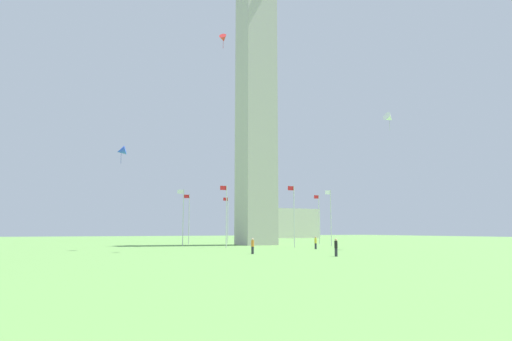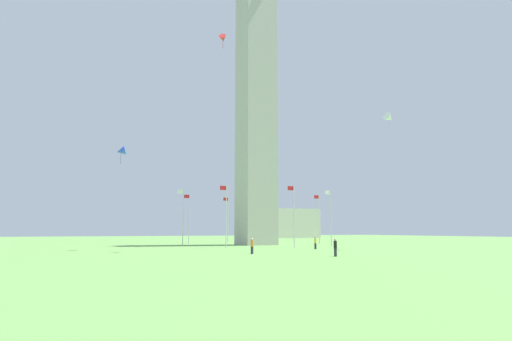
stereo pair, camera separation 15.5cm
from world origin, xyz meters
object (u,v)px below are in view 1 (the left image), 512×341
(flagpole_w, at_px, (228,218))
(distant_building, at_px, (285,224))
(flagpole_se, at_px, (331,215))
(flagpole_s, at_px, (319,217))
(flagpole_ne, at_px, (226,213))
(obelisk_monument, at_px, (256,98))
(kite_white_delta, at_px, (389,118))
(kite_blue_delta, at_px, (121,151))
(flagpole_e, at_px, (294,214))
(flagpole_n, at_px, (183,215))
(person_black_shirt, at_px, (336,248))
(flagpole_sw, at_px, (277,218))
(person_yellow_shirt, at_px, (316,243))
(person_orange_shirt, at_px, (253,246))
(flagpole_nw, at_px, (189,217))
(kite_red_delta, at_px, (223,39))

(flagpole_w, distance_m, distant_building, 64.13)
(flagpole_se, distance_m, flagpole_s, 10.23)
(flagpole_ne, bearing_deg, flagpole_se, 180.00)
(obelisk_monument, height_order, kite_white_delta, obelisk_monument)
(kite_blue_delta, bearing_deg, flagpole_ne, -174.47)
(flagpole_ne, distance_m, flagpole_e, 10.23)
(distant_building, bearing_deg, flagpole_n, 49.02)
(flagpole_e, bearing_deg, flagpole_n, -45.00)
(flagpole_ne, height_order, person_black_shirt, flagpole_ne)
(flagpole_ne, height_order, flagpole_sw, same)
(flagpole_ne, height_order, kite_white_delta, kite_white_delta)
(obelisk_monument, xyz_separation_m, person_black_shirt, (7.96, 35.00, -25.89))
(flagpole_sw, height_order, kite_blue_delta, kite_blue_delta)
(flagpole_se, xyz_separation_m, person_yellow_shirt, (9.80, 10.30, -4.22))
(flagpole_n, height_order, flagpole_w, same)
(obelisk_monument, xyz_separation_m, flagpole_n, (13.42, 0.00, -21.68))
(flagpole_e, xyz_separation_m, flagpole_w, (-0.00, -26.74, 0.00))
(person_yellow_shirt, height_order, kite_blue_delta, kite_blue_delta)
(flagpole_sw, distance_m, distant_building, 61.87)
(flagpole_se, bearing_deg, person_orange_shirt, 37.93)
(flagpole_e, height_order, person_orange_shirt, flagpole_e)
(flagpole_nw, bearing_deg, flagpole_sw, 180.00)
(person_orange_shirt, bearing_deg, person_yellow_shirt, -32.12)
(flagpole_e, xyz_separation_m, kite_white_delta, (-9.54, 10.89, 13.38))
(kite_white_delta, bearing_deg, person_black_shirt, 31.62)
(kite_white_delta, bearing_deg, person_orange_shirt, 7.50)
(person_yellow_shirt, height_order, kite_red_delta, kite_red_delta)
(flagpole_n, xyz_separation_m, flagpole_w, (-13.37, -13.37, 0.00))
(flagpole_ne, relative_size, distant_building, 0.51)
(kite_blue_delta, height_order, distant_building, kite_blue_delta)
(person_yellow_shirt, bearing_deg, flagpole_nw, -3.91)
(kite_red_delta, bearing_deg, distant_building, -123.88)
(flagpole_e, relative_size, flagpole_s, 1.00)
(flagpole_nw, bearing_deg, person_yellow_shirt, 107.32)
(flagpole_s, xyz_separation_m, flagpole_sw, (3.92, -9.45, 0.00))
(flagpole_s, bearing_deg, person_black_shirt, 58.71)
(flagpole_s, relative_size, flagpole_w, 1.00)
(person_orange_shirt, height_order, kite_red_delta, kite_red_delta)
(obelisk_monument, bearing_deg, flagpole_se, 134.84)
(flagpole_e, xyz_separation_m, kite_red_delta, (14.07, 6.07, 22.68))
(obelisk_monument, relative_size, flagpole_nw, 5.72)
(obelisk_monument, height_order, flagpole_n, obelisk_monument)
(flagpole_ne, distance_m, kite_blue_delta, 17.82)
(flagpole_s, bearing_deg, distant_building, -113.84)
(flagpole_se, height_order, kite_blue_delta, kite_blue_delta)
(person_yellow_shirt, bearing_deg, flagpole_se, -64.81)
(kite_white_delta, xyz_separation_m, kite_blue_delta, (34.82, -13.28, -5.34))
(kite_red_delta, distance_m, kite_blue_delta, 20.28)
(flagpole_w, bearing_deg, kite_blue_delta, 43.93)
(flagpole_ne, height_order, flagpole_nw, same)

